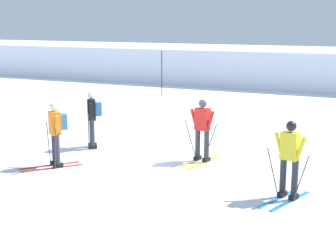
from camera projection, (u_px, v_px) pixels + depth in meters
ground_plane at (137, 167)px, 13.49m from camera, size 120.00×120.00×0.00m
far_snow_ridge at (293, 66)px, 30.80m from camera, size 80.00×7.57×2.09m
skier_black at (92, 117)px, 15.28m from camera, size 1.52×1.22×1.71m
skier_yellow at (290, 158)px, 10.91m from camera, size 0.97×1.64×1.71m
skier_orange at (56, 131)px, 13.33m from camera, size 1.28×1.49×1.71m
skier_red at (203, 127)px, 13.85m from camera, size 0.99×1.64×1.71m
trail_marker_pole at (162, 74)px, 25.61m from camera, size 0.04×0.04×2.30m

